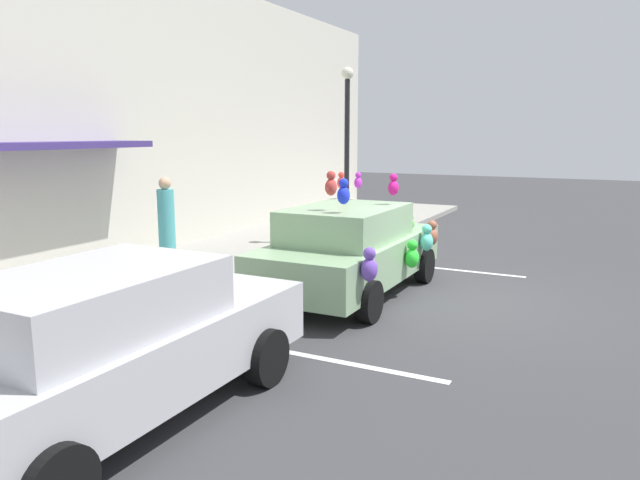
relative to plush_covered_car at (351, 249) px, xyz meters
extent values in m
plane|color=#38383A|center=(0.36, -1.74, -0.80)|extent=(60.00, 60.00, 0.00)
cube|color=gray|center=(0.36, 3.26, -0.73)|extent=(24.00, 4.00, 0.15)
cube|color=beige|center=(0.36, 5.41, 2.40)|extent=(24.00, 0.30, 6.40)
cube|color=navy|center=(-1.81, 4.86, 1.75)|extent=(3.60, 1.10, 0.12)
cube|color=silver|center=(2.68, -0.74, -0.80)|extent=(0.12, 3.60, 0.01)
cube|color=silver|center=(-2.90, -0.74, -0.80)|extent=(0.12, 3.60, 0.01)
cube|color=#89AC81|center=(0.05, 0.01, -0.16)|extent=(4.35, 1.80, 0.68)
cube|color=#89AC81|center=(-0.16, 0.01, 0.46)|extent=(2.26, 1.59, 0.56)
cylinder|color=black|center=(1.40, 0.92, -0.48)|extent=(0.64, 0.22, 0.64)
cylinder|color=black|center=(1.40, -0.89, -0.48)|extent=(0.64, 0.22, 0.64)
cylinder|color=black|center=(-1.30, 0.92, -0.48)|extent=(0.64, 0.22, 0.64)
cylinder|color=black|center=(-1.30, -0.89, -0.48)|extent=(0.64, 0.22, 0.64)
ellipsoid|color=#37A964|center=(1.60, -0.11, 0.27)|extent=(0.16, 0.13, 0.18)
sphere|color=#37A964|center=(1.60, -0.11, 0.40)|extent=(0.10, 0.10, 0.10)
ellipsoid|color=#A74392|center=(1.75, 0.29, 0.32)|extent=(0.23, 0.19, 0.27)
sphere|color=#A74392|center=(1.75, 0.29, 0.50)|extent=(0.15, 0.15, 0.15)
ellipsoid|color=#1E31E6|center=(-0.87, -0.26, 1.01)|extent=(0.23, 0.19, 0.28)
sphere|color=#1E31E6|center=(-0.87, -0.26, 1.20)|extent=(0.15, 0.15, 0.15)
ellipsoid|color=#EE3D37|center=(0.93, 0.62, 1.04)|extent=(0.18, 0.15, 0.21)
sphere|color=#EE3D37|center=(0.93, 0.62, 1.19)|extent=(0.11, 0.11, 0.11)
ellipsoid|color=#4DC73B|center=(1.49, -0.57, 0.27)|extent=(0.16, 0.13, 0.19)
sphere|color=#4DC73B|center=(1.49, -0.57, 0.40)|extent=(0.10, 0.10, 0.10)
ellipsoid|color=#22AC6F|center=(-0.88, 0.27, 0.34)|extent=(0.26, 0.22, 0.31)
sphere|color=#22AC6F|center=(-0.88, 0.27, 0.55)|extent=(0.17, 0.17, 0.17)
ellipsoid|color=#9C553F|center=(1.45, -1.00, 0.07)|extent=(0.27, 0.22, 0.32)
sphere|color=#9C553F|center=(1.45, -1.00, 0.29)|extent=(0.17, 0.17, 0.17)
ellipsoid|color=#2CE334|center=(0.31, -1.00, -0.12)|extent=(0.28, 0.23, 0.33)
sphere|color=#2CE334|center=(0.31, -1.00, 0.10)|extent=(0.18, 0.18, 0.18)
ellipsoid|color=#BB3B34|center=(-0.68, 0.05, 1.11)|extent=(0.23, 0.19, 0.27)
sphere|color=#BB3B34|center=(-0.68, 0.05, 1.30)|extent=(0.14, 0.14, 0.14)
ellipsoid|color=#6B45B8|center=(-1.60, -1.00, 0.07)|extent=(0.28, 0.23, 0.33)
sphere|color=#6B45B8|center=(-1.60, -1.00, 0.30)|extent=(0.18, 0.18, 0.18)
ellipsoid|color=#41C997|center=(-1.01, -0.63, 0.34)|extent=(0.27, 0.22, 0.32)
sphere|color=#41C997|center=(-1.01, -0.63, 0.57)|extent=(0.17, 0.17, 0.17)
ellipsoid|color=#C31575|center=(0.53, -0.56, 1.03)|extent=(0.22, 0.18, 0.26)
sphere|color=#C31575|center=(0.53, -0.56, 1.21)|extent=(0.14, 0.14, 0.14)
ellipsoid|color=#7860D7|center=(2.04, 0.70, 0.27)|extent=(0.15, 0.13, 0.18)
sphere|color=#7860D7|center=(2.04, 0.70, 0.40)|extent=(0.10, 0.10, 0.10)
ellipsoid|color=#BE2CCA|center=(1.00, 0.31, 1.05)|extent=(0.17, 0.14, 0.21)
sphere|color=#BE2CCA|center=(1.00, 0.31, 1.19)|extent=(0.11, 0.11, 0.11)
ellipsoid|color=#59CCBA|center=(1.11, -1.00, 0.03)|extent=(0.28, 0.23, 0.33)
sphere|color=#59CCBA|center=(1.11, -1.00, 0.26)|extent=(0.18, 0.18, 0.18)
cube|color=#B7B7BC|center=(-5.25, 0.11, -0.16)|extent=(4.47, 1.66, 0.68)
cube|color=#B7B7BC|center=(-5.47, 0.11, 0.46)|extent=(2.32, 1.46, 0.56)
cylinder|color=black|center=(-3.87, 0.94, -0.48)|extent=(0.64, 0.22, 0.64)
cylinder|color=black|center=(-3.87, -0.72, -0.48)|extent=(0.64, 0.22, 0.64)
ellipsoid|color=beige|center=(1.83, 2.01, -0.46)|extent=(0.31, 0.26, 0.39)
sphere|color=beige|center=(1.83, 2.01, -0.18)|extent=(0.22, 0.22, 0.22)
sphere|color=beige|center=(1.75, 2.01, -0.10)|extent=(0.09, 0.09, 0.09)
sphere|color=beige|center=(1.91, 2.01, -0.10)|extent=(0.09, 0.09, 0.09)
cylinder|color=black|center=(3.69, 1.76, 1.26)|extent=(0.12, 0.12, 3.82)
sphere|color=#EAEACC|center=(3.69, 1.76, 3.31)|extent=(0.28, 0.28, 0.28)
cylinder|color=#4AA9AE|center=(-0.52, 3.59, 0.13)|extent=(0.32, 0.32, 1.57)
sphere|color=tan|center=(-0.52, 3.59, 1.03)|extent=(0.23, 0.23, 0.23)
camera|label=1|loc=(-9.17, -4.09, 1.96)|focal=33.51mm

